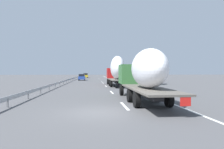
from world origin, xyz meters
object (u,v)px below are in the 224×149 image
Objects in this scene: car_yellow_coupe at (86,76)px; road_sign at (117,73)px; truck_lead at (116,70)px; truck_trailing at (143,73)px; car_blue_sedan at (82,77)px.

car_yellow_coupe is 1.56× the size of road_sign.
road_sign is at bearing -158.04° from car_yellow_coupe.
car_yellow_coupe is at bearing 8.11° from truck_lead.
truck_lead reaches higher than truck_trailing.
truck_trailing is 4.21× the size of road_sign.
road_sign reaches higher than car_blue_sedan.
truck_trailing is 3.06× the size of car_blue_sedan.
truck_trailing reaches higher than road_sign.
car_yellow_coupe is 26.82m from road_sign.
truck_trailing reaches higher than car_blue_sedan.
car_blue_sedan is at bearing 90.40° from road_sign.
truck_lead is at bearing 172.57° from road_sign.
car_yellow_coupe is at bearing -0.46° from car_blue_sedan.
truck_lead is at bearing -163.27° from car_blue_sedan.
car_blue_sedan is (41.17, 7.12, -1.37)m from truck_trailing.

